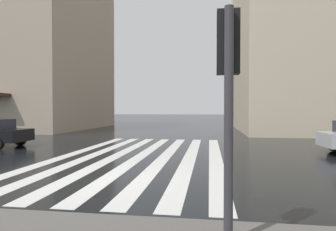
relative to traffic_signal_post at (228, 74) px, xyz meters
The scene contains 3 objects.
ground_plane 5.29m from the traffic_signal_post, 39.64° to the left, with size 220.00×220.00×0.00m, color black.
zebra_crossing 8.55m from the traffic_signal_post, 21.44° to the left, with size 13.00×6.50×0.01m.
traffic_signal_post is the anchor object (origin of this frame).
Camera 1 is at (-7.55, -2.77, 1.88)m, focal length 30.79 mm.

